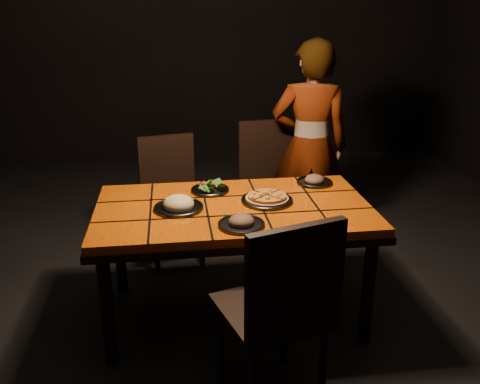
{
  "coord_description": "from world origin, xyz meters",
  "views": [
    {
      "loc": [
        -0.33,
        -2.74,
        1.86
      ],
      "look_at": [
        0.04,
        0.03,
        0.82
      ],
      "focal_mm": 38.0,
      "sensor_mm": 36.0,
      "label": 1
    }
  ],
  "objects": [
    {
      "name": "plate_salad",
      "position": [
        -0.12,
        0.25,
        0.78
      ],
      "size": [
        0.24,
        0.24,
        0.07
      ],
      "color": "#323236",
      "rests_on": "dining_table"
    },
    {
      "name": "chair_far_right",
      "position": [
        0.42,
        1.06,
        0.57
      ],
      "size": [
        0.49,
        0.49,
        0.99
      ],
      "rotation": [
        0.0,
        0.0,
        0.1
      ],
      "color": "black",
      "rests_on": "ground"
    },
    {
      "name": "chair_far_left",
      "position": [
        -0.37,
        0.9,
        0.54
      ],
      "size": [
        0.5,
        0.5,
        0.93
      ],
      "rotation": [
        0.0,
        0.0,
        0.2
      ],
      "color": "black",
      "rests_on": "ground"
    },
    {
      "name": "room_shell",
      "position": [
        0.0,
        0.0,
        1.5
      ],
      "size": [
        6.04,
        7.04,
        3.08
      ],
      "color": "black",
      "rests_on": "ground"
    },
    {
      "name": "chair_near",
      "position": [
        0.12,
        -0.81,
        0.58
      ],
      "size": [
        0.57,
        0.57,
        1.02
      ],
      "rotation": [
        0.0,
        0.0,
        3.44
      ],
      "color": "black",
      "rests_on": "ground"
    },
    {
      "name": "plate_mushroom_b",
      "position": [
        0.58,
        0.31,
        0.77
      ],
      "size": [
        0.23,
        0.23,
        0.08
      ],
      "color": "#323236",
      "rests_on": "dining_table"
    },
    {
      "name": "plate_pizza",
      "position": [
        0.21,
        0.03,
        0.77
      ],
      "size": [
        0.36,
        0.36,
        0.04
      ],
      "color": "#323236",
      "rests_on": "dining_table"
    },
    {
      "name": "plate_mushroom_a",
      "position": [
        0.01,
        -0.3,
        0.77
      ],
      "size": [
        0.25,
        0.25,
        0.08
      ],
      "color": "#323236",
      "rests_on": "dining_table"
    },
    {
      "name": "plate_pasta",
      "position": [
        -0.32,
        -0.01,
        0.77
      ],
      "size": [
        0.29,
        0.29,
        0.09
      ],
      "color": "#323236",
      "rests_on": "dining_table"
    },
    {
      "name": "dining_table",
      "position": [
        0.0,
        0.0,
        0.67
      ],
      "size": [
        1.62,
        0.92,
        0.75
      ],
      "color": "#FF6908",
      "rests_on": "ground"
    },
    {
      "name": "diner",
      "position": [
        0.72,
        0.97,
        0.82
      ],
      "size": [
        0.66,
        0.5,
        1.64
      ],
      "primitive_type": "imported",
      "rotation": [
        0.0,
        0.0,
        2.95
      ],
      "color": "brown",
      "rests_on": "ground"
    }
  ]
}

